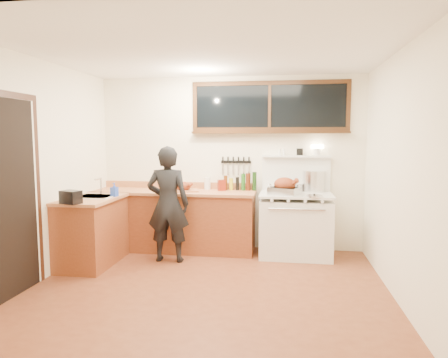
% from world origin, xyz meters
% --- Properties ---
extents(ground_plane, '(4.00, 3.50, 0.02)m').
position_xyz_m(ground_plane, '(0.00, 0.00, -0.01)').
color(ground_plane, brown).
extents(room_shell, '(4.10, 3.60, 2.65)m').
position_xyz_m(room_shell, '(0.00, 0.00, 1.65)').
color(room_shell, white).
rests_on(room_shell, ground).
extents(counter_back, '(2.44, 0.64, 1.00)m').
position_xyz_m(counter_back, '(-0.80, 1.45, 0.45)').
color(counter_back, brown).
rests_on(counter_back, ground).
extents(counter_left, '(0.64, 1.09, 0.90)m').
position_xyz_m(counter_left, '(-1.70, 0.62, 0.45)').
color(counter_left, brown).
rests_on(counter_left, ground).
extents(sink_unit, '(0.50, 0.45, 0.37)m').
position_xyz_m(sink_unit, '(-1.68, 0.70, 0.85)').
color(sink_unit, white).
rests_on(sink_unit, counter_left).
extents(vintage_stove, '(1.02, 0.74, 1.59)m').
position_xyz_m(vintage_stove, '(1.00, 1.41, 0.47)').
color(vintage_stove, white).
rests_on(vintage_stove, ground).
extents(back_window, '(2.32, 0.13, 0.77)m').
position_xyz_m(back_window, '(0.60, 1.72, 2.06)').
color(back_window, black).
rests_on(back_window, room_shell).
extents(left_doorway, '(0.02, 1.04, 2.17)m').
position_xyz_m(left_doorway, '(-1.99, -0.55, 1.09)').
color(left_doorway, black).
rests_on(left_doorway, ground).
extents(knife_strip, '(0.46, 0.03, 0.28)m').
position_xyz_m(knife_strip, '(0.10, 1.73, 1.31)').
color(knife_strip, black).
rests_on(knife_strip, room_shell).
extents(man, '(0.59, 0.40, 1.58)m').
position_xyz_m(man, '(-0.73, 0.89, 0.79)').
color(man, black).
rests_on(man, ground).
extents(soap_bottle, '(0.10, 0.10, 0.18)m').
position_xyz_m(soap_bottle, '(-1.43, 0.76, 0.99)').
color(soap_bottle, blue).
rests_on(soap_bottle, counter_left).
extents(toaster, '(0.27, 0.22, 0.16)m').
position_xyz_m(toaster, '(-1.70, 0.12, 0.98)').
color(toaster, black).
rests_on(toaster, counter_left).
extents(cutting_board, '(0.51, 0.44, 0.14)m').
position_xyz_m(cutting_board, '(-0.64, 1.40, 0.95)').
color(cutting_board, '#B97449').
rests_on(cutting_board, counter_back).
extents(roast_turkey, '(0.49, 0.44, 0.24)m').
position_xyz_m(roast_turkey, '(0.84, 1.30, 1.00)').
color(roast_turkey, silver).
rests_on(roast_turkey, vintage_stove).
extents(stockpot, '(0.35, 0.35, 0.31)m').
position_xyz_m(stockpot, '(1.26, 1.69, 1.05)').
color(stockpot, silver).
rests_on(stockpot, vintage_stove).
extents(saucepan, '(0.19, 0.28, 0.11)m').
position_xyz_m(saucepan, '(1.04, 1.64, 0.96)').
color(saucepan, silver).
rests_on(saucepan, vintage_stove).
extents(pot_lid, '(0.30, 0.30, 0.04)m').
position_xyz_m(pot_lid, '(1.23, 1.13, 0.91)').
color(pot_lid, silver).
rests_on(pot_lid, vintage_stove).
extents(coffee_tin, '(0.13, 0.12, 0.16)m').
position_xyz_m(coffee_tin, '(-0.09, 1.56, 0.98)').
color(coffee_tin, maroon).
rests_on(coffee_tin, counter_back).
extents(pitcher, '(0.10, 0.10, 0.18)m').
position_xyz_m(pitcher, '(-0.33, 1.67, 0.99)').
color(pitcher, white).
rests_on(pitcher, counter_back).
extents(bottle_cluster, '(0.50, 0.07, 0.28)m').
position_xyz_m(bottle_cluster, '(0.21, 1.63, 1.02)').
color(bottle_cluster, black).
rests_on(bottle_cluster, counter_back).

